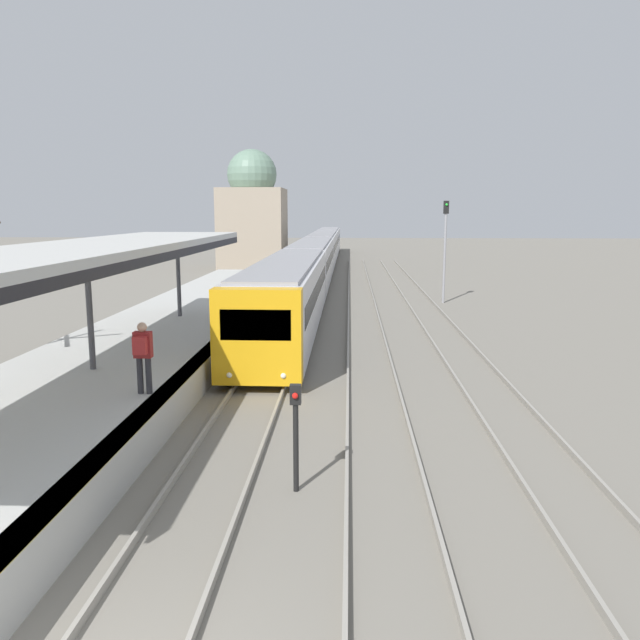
{
  "coord_description": "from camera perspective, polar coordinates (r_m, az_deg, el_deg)",
  "views": [
    {
      "loc": [
        2.54,
        -5.16,
        5.01
      ],
      "look_at": [
        1.62,
        14.41,
        1.62
      ],
      "focal_mm": 35.0,
      "sensor_mm": 36.0,
      "label": 1
    }
  ],
  "objects": [
    {
      "name": "platform_canopy",
      "position": [
        17.25,
        -20.49,
        6.03
      ],
      "size": [
        4.0,
        21.53,
        3.29
      ],
      "color": "beige",
      "rests_on": "station_platform"
    },
    {
      "name": "person_on_platform",
      "position": [
        14.75,
        -15.9,
        -2.83
      ],
      "size": [
        0.4,
        0.4,
        1.66
      ],
      "color": "#2D2D33",
      "rests_on": "station_platform"
    },
    {
      "name": "train_near",
      "position": [
        50.85,
        -0.18,
        6.08
      ],
      "size": [
        2.52,
        68.15,
        3.07
      ],
      "color": "gold",
      "rests_on": "ground_plane"
    },
    {
      "name": "signal_post_near",
      "position": [
        11.32,
        -2.23,
        -9.69
      ],
      "size": [
        0.2,
        0.21,
        2.0
      ],
      "color": "black",
      "rests_on": "ground_plane"
    },
    {
      "name": "signal_mast_far",
      "position": [
        35.32,
        11.37,
        7.17
      ],
      "size": [
        0.28,
        0.29,
        5.64
      ],
      "color": "gray",
      "rests_on": "ground_plane"
    },
    {
      "name": "distant_domed_building",
      "position": [
        56.57,
        -6.17,
        9.56
      ],
      "size": [
        5.68,
        5.68,
        10.49
      ],
      "color": "gray",
      "rests_on": "ground_plane"
    }
  ]
}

